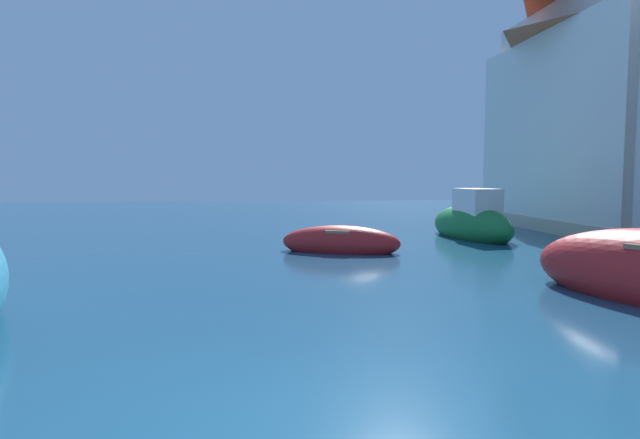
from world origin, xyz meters
The scene contains 4 objects.
moored_boat_1 centered at (1.86, 10.31, 0.26)m, with size 3.43×2.11×0.93m.
moored_boat_3 centered at (6.72, 13.15, 0.49)m, with size 2.15×4.52×1.97m.
waterfront_building_annex centered at (13.00, 14.58, 4.96)m, with size 5.66×9.62×8.81m.
waterfront_building_far centered at (13.00, 15.16, 4.51)m, with size 6.30×10.26×7.91m.
Camera 1 is at (-0.26, -3.93, 2.07)m, focal length 29.93 mm.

